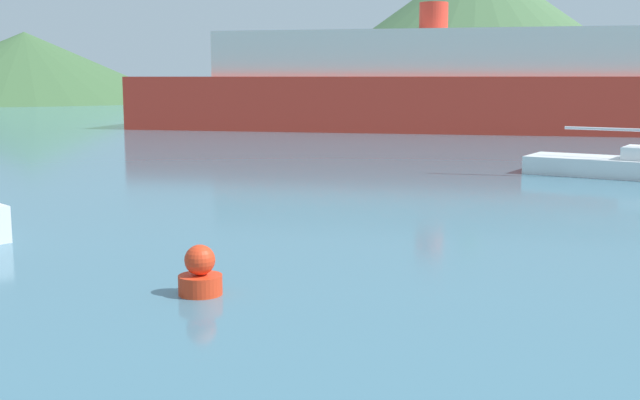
% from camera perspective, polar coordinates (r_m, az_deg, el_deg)
% --- Properties ---
extents(ferry_distant, '(35.88, 7.39, 7.32)m').
position_cam_1_polar(ferry_distant, '(47.42, 7.98, 7.96)').
color(ferry_distant, red).
rests_on(ferry_distant, ground_plane).
extents(buoy_marker, '(0.63, 0.63, 0.72)m').
position_cam_1_polar(buoy_marker, '(11.60, -8.52, -5.23)').
color(buoy_marker, red).
rests_on(buoy_marker, ground_plane).
extents(hill_west, '(39.74, 39.74, 8.78)m').
position_cam_1_polar(hill_west, '(109.88, -20.19, 8.87)').
color(hill_west, '#3D6038').
rests_on(hill_west, ground_plane).
extents(hill_central, '(28.41, 28.41, 6.95)m').
position_cam_1_polar(hill_central, '(96.60, -0.31, 8.95)').
color(hill_central, '#38563D').
rests_on(hill_central, ground_plane).
extents(hill_east, '(47.60, 47.60, 16.80)m').
position_cam_1_polar(hill_east, '(94.63, 10.99, 11.78)').
color(hill_east, '#476B42').
rests_on(hill_east, ground_plane).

